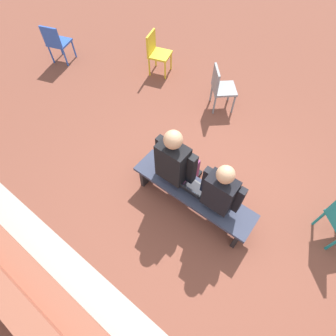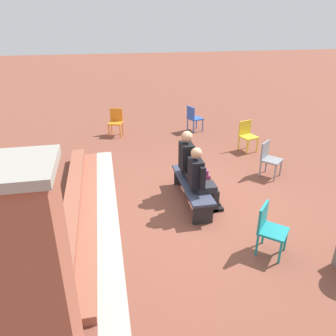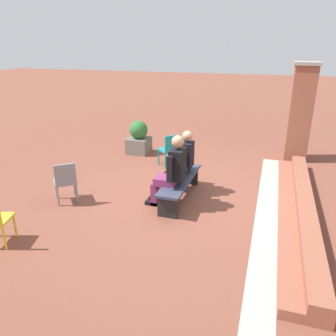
# 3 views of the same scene
# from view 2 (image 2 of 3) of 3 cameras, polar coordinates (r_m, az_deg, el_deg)

# --- Properties ---
(ground_plane) EXTENTS (60.00, 60.00, 0.00)m
(ground_plane) POSITION_cam_2_polar(r_m,az_deg,el_deg) (6.68, 4.99, -6.64)
(ground_plane) COLOR brown
(concrete_strip) EXTENTS (6.14, 0.40, 0.01)m
(concrete_strip) POSITION_cam_2_polar(r_m,az_deg,el_deg) (6.64, -10.53, -7.20)
(concrete_strip) COLOR #A8A399
(concrete_strip) RESTS_ON ground
(brick_steps) EXTENTS (5.34, 0.60, 0.30)m
(brick_steps) POSITION_cam_2_polar(r_m,az_deg,el_deg) (6.61, -15.41, -6.67)
(brick_steps) COLOR #93513D
(brick_steps) RESTS_ON ground
(brick_pillar_left_of_steps) EXTENTS (0.64, 0.64, 2.55)m
(brick_pillar_left_of_steps) POSITION_cam_2_polar(r_m,az_deg,el_deg) (3.25, -21.64, -19.99)
(brick_pillar_left_of_steps) COLOR #93513D
(brick_pillar_left_of_steps) RESTS_ON ground
(bench) EXTENTS (1.80, 0.44, 0.45)m
(bench) POSITION_cam_2_polar(r_m,az_deg,el_deg) (6.66, 4.16, -3.19)
(bench) COLOR #33384C
(bench) RESTS_ON ground
(person_student) EXTENTS (0.54, 0.68, 1.34)m
(person_student) POSITION_cam_2_polar(r_m,az_deg,el_deg) (6.20, 5.74, -1.77)
(person_student) COLOR #232328
(person_student) RESTS_ON ground
(person_adult) EXTENTS (0.59, 0.74, 1.42)m
(person_adult) POSITION_cam_2_polar(r_m,az_deg,el_deg) (6.79, 4.13, 1.09)
(person_adult) COLOR #7F2D5B
(person_adult) RESTS_ON ground
(laptop) EXTENTS (0.32, 0.29, 0.21)m
(laptop) POSITION_cam_2_polar(r_m,az_deg,el_deg) (6.60, 4.07, -2.04)
(laptop) COLOR black
(laptop) RESTS_ON bench
(plastic_chair_far_left) EXTENTS (0.52, 0.52, 0.84)m
(plastic_chair_far_left) POSITION_cam_2_polar(r_m,az_deg,el_deg) (10.61, -9.07, 8.20)
(plastic_chair_far_left) COLOR orange
(plastic_chair_far_left) RESTS_ON ground
(plastic_chair_near_bench_right) EXTENTS (0.59, 0.59, 0.84)m
(plastic_chair_near_bench_right) POSITION_cam_2_polar(r_m,az_deg,el_deg) (5.47, 17.15, -9.73)
(plastic_chair_near_bench_right) COLOR teal
(plastic_chair_near_bench_right) RESTS_ON ground
(plastic_chair_near_bench_left) EXTENTS (0.52, 0.52, 0.84)m
(plastic_chair_near_bench_left) POSITION_cam_2_polar(r_m,az_deg,el_deg) (9.49, 13.59, 5.78)
(plastic_chair_near_bench_left) COLOR gold
(plastic_chair_near_bench_left) RESTS_ON ground
(plastic_chair_by_pillar) EXTENTS (0.53, 0.53, 0.84)m
(plastic_chair_by_pillar) POSITION_cam_2_polar(r_m,az_deg,el_deg) (10.87, 4.44, 8.85)
(plastic_chair_by_pillar) COLOR #2D56B7
(plastic_chair_by_pillar) RESTS_ON ground
(plastic_chair_foreground) EXTENTS (0.59, 0.59, 0.84)m
(plastic_chair_foreground) POSITION_cam_2_polar(r_m,az_deg,el_deg) (8.05, 17.15, 1.85)
(plastic_chair_foreground) COLOR gray
(plastic_chair_foreground) RESTS_ON ground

